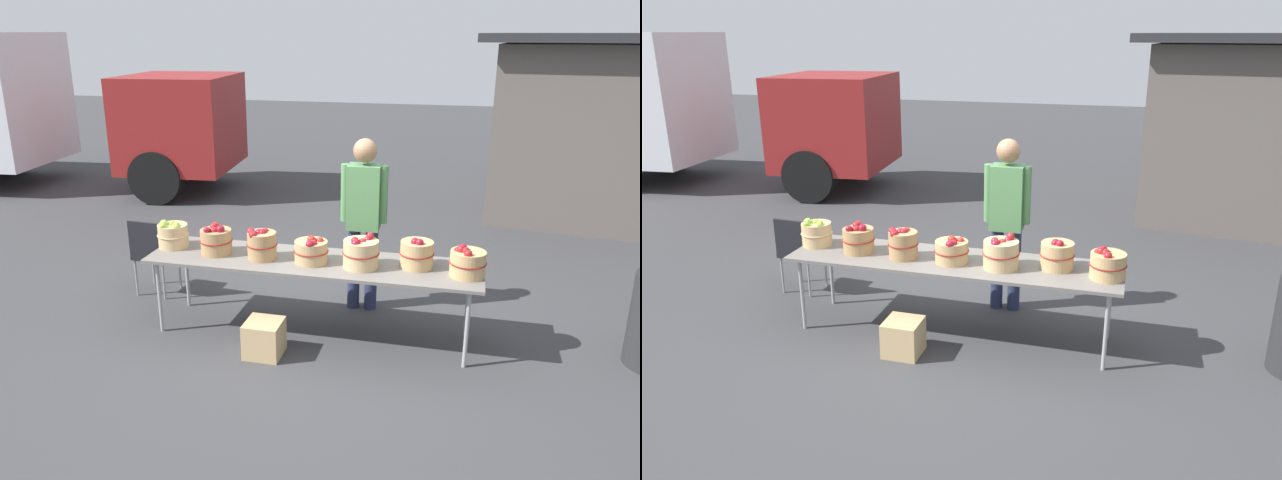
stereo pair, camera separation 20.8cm
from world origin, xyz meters
TOP-DOWN VIEW (x-y plane):
  - ground_plane at (0.00, 0.00)m, footprint 40.00×40.00m
  - market_table at (0.00, 0.00)m, footprint 3.10×0.76m
  - apple_basket_green_0 at (-1.42, 0.04)m, footprint 0.31×0.31m
  - apple_basket_red_0 at (-0.94, -0.03)m, footprint 0.32×0.32m
  - apple_basket_red_1 at (-0.47, -0.06)m, footprint 0.29×0.29m
  - apple_basket_red_2 at (0.01, -0.05)m, footprint 0.32×0.32m
  - apple_basket_red_3 at (0.46, -0.07)m, footprint 0.34×0.34m
  - apple_basket_red_4 at (0.95, 0.05)m, footprint 0.31×0.31m
  - apple_basket_red_5 at (1.39, -0.05)m, footprint 0.33×0.33m
  - vendor_adult at (0.36, 0.69)m, footprint 0.47×0.24m
  - box_truck at (-7.22, 4.54)m, footprint 7.88×2.90m
  - food_kiosk at (3.29, 4.92)m, footprint 3.89×3.39m
  - folding_chair at (-1.92, 0.50)m, footprint 0.42×0.42m
  - produce_crate at (-0.32, -0.50)m, footprint 0.32×0.32m

SIDE VIEW (x-z plane):
  - ground_plane at x=0.00m, z-range 0.00..0.00m
  - produce_crate at x=-0.32m, z-range 0.00..0.32m
  - folding_chair at x=-1.92m, z-range 0.08..0.94m
  - market_table at x=0.00m, z-range 0.34..1.09m
  - apple_basket_red_2 at x=0.01m, z-range 0.74..0.99m
  - apple_basket_red_5 at x=1.39m, z-range 0.73..1.01m
  - apple_basket_green_0 at x=-1.42m, z-range 0.74..1.02m
  - apple_basket_red_0 at x=-0.94m, z-range 0.73..1.03m
  - apple_basket_red_4 at x=0.95m, z-range 0.73..1.03m
  - apple_basket_red_3 at x=0.46m, z-range 0.73..1.04m
  - apple_basket_red_1 at x=-0.47m, z-range 0.75..1.04m
  - vendor_adult at x=0.36m, z-range 0.16..1.94m
  - food_kiosk at x=3.29m, z-range 0.01..2.75m
  - box_truck at x=-7.22m, z-range 0.11..2.86m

